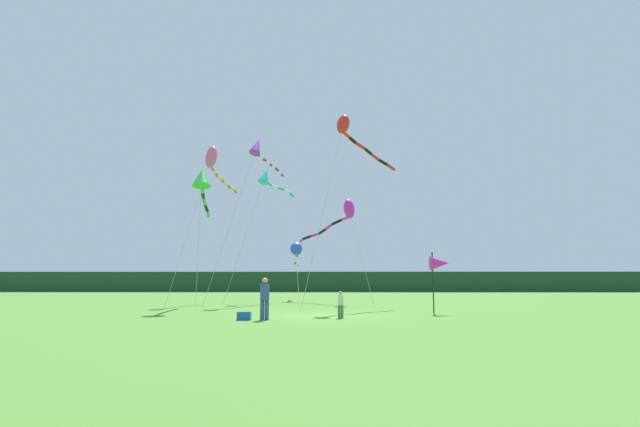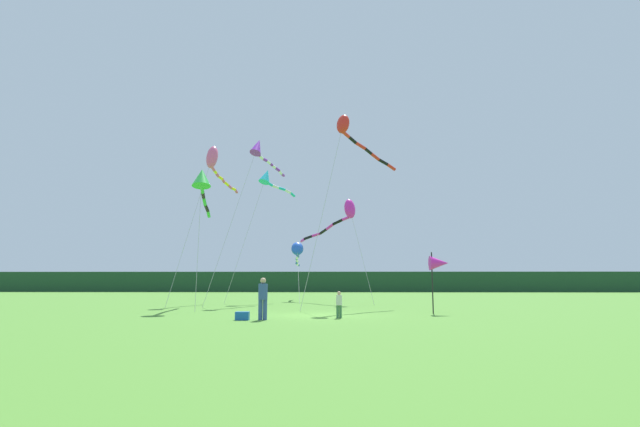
# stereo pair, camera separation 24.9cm
# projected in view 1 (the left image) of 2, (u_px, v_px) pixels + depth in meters

# --- Properties ---
(ground_plane) EXTENTS (120.00, 120.00, 0.00)m
(ground_plane) POSITION_uv_depth(u_px,v_px,m) (318.00, 315.00, 22.25)
(ground_plane) COLOR #4C842D
(distant_treeline) EXTENTS (108.00, 2.79, 2.72)m
(distant_treeline) POSITION_uv_depth(u_px,v_px,m) (325.00, 282.00, 67.02)
(distant_treeline) COLOR #1E4228
(distant_treeline) RESTS_ON ground
(person_adult) EXTENTS (0.37, 0.37, 1.69)m
(person_adult) POSITION_uv_depth(u_px,v_px,m) (265.00, 296.00, 19.71)
(person_adult) COLOR #334C8C
(person_adult) RESTS_ON ground
(person_child) EXTENTS (0.25, 0.25, 1.12)m
(person_child) POSITION_uv_depth(u_px,v_px,m) (341.00, 303.00, 20.67)
(person_child) COLOR #3F724C
(person_child) RESTS_ON ground
(cooler_box) EXTENTS (0.54, 0.33, 0.33)m
(cooler_box) POSITION_uv_depth(u_px,v_px,m) (244.00, 316.00, 19.57)
(cooler_box) COLOR #1959B2
(cooler_box) RESTS_ON ground
(banner_flag_pole) EXTENTS (0.90, 0.70, 2.94)m
(banner_flag_pole) POSITION_uv_depth(u_px,v_px,m) (439.00, 264.00, 23.70)
(banner_flag_pole) COLOR black
(banner_flag_pole) RESTS_ON ground
(kite_blue) EXTENTS (1.06, 7.97, 4.69)m
(kite_blue) POSITION_uv_depth(u_px,v_px,m) (296.00, 251.00, 38.42)
(kite_blue) COLOR #B2B2B2
(kite_blue) RESTS_ON ground
(kite_green) EXTENTS (1.56, 6.67, 7.84)m
(kite_green) POSITION_uv_depth(u_px,v_px,m) (202.00, 182.00, 27.41)
(kite_green) COLOR #B2B2B2
(kite_green) RESTS_ON ground
(kite_purple) EXTENTS (3.89, 8.51, 11.60)m
(kite_purple) POSITION_uv_depth(u_px,v_px,m) (259.00, 150.00, 34.45)
(kite_purple) COLOR #B2B2B2
(kite_purple) RESTS_ON ground
(kite_magenta) EXTENTS (5.29, 7.84, 7.36)m
(kite_magenta) POSITION_uv_depth(u_px,v_px,m) (342.00, 215.00, 34.96)
(kite_magenta) COLOR #B2B2B2
(kite_magenta) RESTS_ON ground
(kite_rainbow) EXTENTS (2.31, 9.13, 11.14)m
(kite_rainbow) POSITION_uv_depth(u_px,v_px,m) (213.00, 161.00, 34.60)
(kite_rainbow) COLOR #B2B2B2
(kite_rainbow) RESTS_ON ground
(kite_red) EXTENTS (5.95, 6.61, 11.46)m
(kite_red) POSITION_uv_depth(u_px,v_px,m) (350.00, 132.00, 29.54)
(kite_red) COLOR #B2B2B2
(kite_red) RESTS_ON ground
(kite_cyan) EXTENTS (4.43, 5.40, 10.15)m
(kite_cyan) POSITION_uv_depth(u_px,v_px,m) (267.00, 178.00, 37.35)
(kite_cyan) COLOR #B2B2B2
(kite_cyan) RESTS_ON ground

